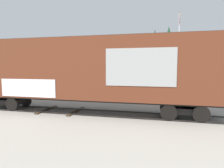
# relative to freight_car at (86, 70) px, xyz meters

# --- Properties ---
(ground_plane) EXTENTS (260.00, 260.00, 0.00)m
(ground_plane) POSITION_rel_freight_car_xyz_m (1.41, 0.00, -2.84)
(ground_plane) COLOR gray
(track) EXTENTS (60.02, 3.58, 0.08)m
(track) POSITION_rel_freight_car_xyz_m (1.86, -0.05, -2.80)
(track) COLOR #4C4742
(track) RESTS_ON ground_plane
(freight_car) EXTENTS (16.98, 3.52, 4.98)m
(freight_car) POSITION_rel_freight_car_xyz_m (0.00, 0.00, 0.00)
(freight_car) COLOR #5B2B19
(freight_car) RESTS_ON ground_plane
(flagpole) EXTENTS (0.32, 1.71, 8.94)m
(flagpole) POSITION_rel_freight_car_xyz_m (7.08, 10.75, 3.06)
(flagpole) COLOR silver
(flagpole) RESTS_ON ground_plane
(hillside) EXTENTS (144.73, 39.42, 14.57)m
(hillside) POSITION_rel_freight_car_xyz_m (1.39, 60.72, 2.05)
(hillside) COLOR gray
(hillside) RESTS_ON ground_plane
(parked_car_silver) EXTENTS (4.32, 2.30, 1.61)m
(parked_car_silver) POSITION_rel_freight_car_xyz_m (-3.46, 7.19, -2.03)
(parked_car_silver) COLOR #B7BABF
(parked_car_silver) RESTS_ON ground_plane
(parked_car_red) EXTENTS (4.26, 2.41, 1.70)m
(parked_car_red) POSITION_rel_freight_car_xyz_m (2.19, 7.16, -1.99)
(parked_car_red) COLOR #B21E1E
(parked_car_red) RESTS_ON ground_plane
(parked_car_blue) EXTENTS (4.95, 2.36, 1.56)m
(parked_car_blue) POSITION_rel_freight_car_xyz_m (7.60, 6.57, -2.03)
(parked_car_blue) COLOR navy
(parked_car_blue) RESTS_ON ground_plane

